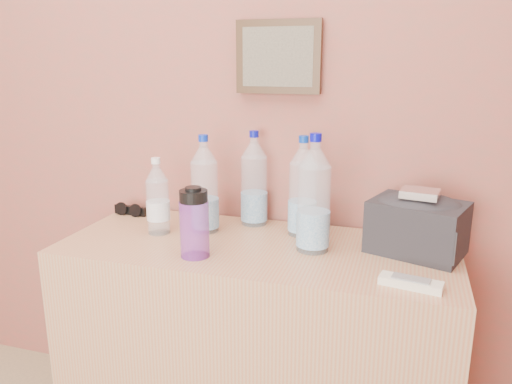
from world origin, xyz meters
TOP-DOWN VIEW (x-y plane):
  - picture_frame at (0.28, 1.98)m, footprint 0.30×0.03m
  - dresser at (0.28, 1.71)m, footprint 1.28×0.53m
  - pet_large_a at (0.07, 1.79)m, footprint 0.09×0.09m
  - pet_large_b at (0.21, 1.92)m, footprint 0.09×0.09m
  - pet_large_c at (0.40, 1.86)m, footprint 0.09×0.09m
  - pet_large_d at (0.47, 1.72)m, footprint 0.10×0.10m
  - pet_small at (-0.08, 1.73)m, footprint 0.08×0.08m
  - nalgene_bottle at (0.13, 1.56)m, footprint 0.09×0.09m
  - sunglasses at (-0.29, 1.88)m, footprint 0.14×0.06m
  - ac_remote at (0.77, 1.53)m, footprint 0.17×0.08m
  - toiletry_bag at (0.78, 1.80)m, footprint 0.32×0.28m
  - foil_packet at (0.78, 1.77)m, footprint 0.12×0.11m

SIDE VIEW (x-z plane):
  - dresser at x=0.28m, z-range 0.00..0.80m
  - ac_remote at x=0.77m, z-range 0.80..0.82m
  - sunglasses at x=-0.29m, z-range 0.80..0.84m
  - toiletry_bag at x=0.78m, z-range 0.80..0.99m
  - nalgene_bottle at x=0.13m, z-range 0.80..1.02m
  - pet_small at x=-0.08m, z-range 0.79..1.05m
  - pet_large_a at x=0.07m, z-range 0.78..1.13m
  - pet_large_c at x=0.40m, z-range 0.78..1.13m
  - pet_large_b at x=0.21m, z-range 0.78..1.13m
  - pet_large_d at x=0.47m, z-range 0.78..1.15m
  - foil_packet at x=0.78m, z-range 0.99..1.01m
  - picture_frame at x=0.28m, z-range 1.27..1.52m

